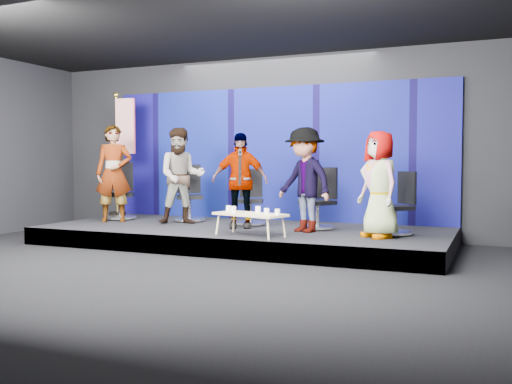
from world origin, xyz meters
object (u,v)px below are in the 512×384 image
panelist_c (240,180)px  chair_d (320,209)px  panelist_a (114,173)px  panelist_b (181,176)px  panelist_e (379,184)px  flag_stand (122,151)px  mug_d (267,211)px  mug_a (229,208)px  mug_e (277,212)px  chair_b (189,203)px  chair_e (398,214)px  mug_b (233,209)px  chair_a (121,200)px  coffee_table (250,215)px  chair_c (250,207)px  panelist_d (305,180)px  mug_c (258,209)px

panelist_c → chair_d: size_ratio=1.56×
panelist_a → panelist_b: (1.37, 0.17, -0.04)m
panelist_b → panelist_e: (3.70, -0.49, -0.08)m
panelist_c → flag_stand: 3.17m
panelist_b → mug_d: panelist_b is taller
mug_a → mug_e: 0.98m
panelist_e → chair_b: bearing=-151.3°
chair_e → chair_d: bearing=-148.3°
mug_d → mug_b: bearing=172.9°
chair_a → mug_d: bearing=-51.9°
panelist_e → coffee_table: size_ratio=1.29×
chair_c → mug_e: chair_c is taller
chair_b → panelist_d: bearing=-47.4°
chair_b → mug_a: chair_b is taller
panelist_c → chair_e: 2.71m
chair_d → flag_stand: flag_stand is taller
chair_a → panelist_a: (0.20, -0.47, 0.55)m
coffee_table → panelist_b: bearing=149.6°
chair_a → panelist_a: size_ratio=0.62×
panelist_c → mug_d: 1.45m
chair_b → coffee_table: 2.52m
chair_a → mug_b: bearing=-54.4°
mug_c → mug_e: size_ratio=1.11×
panelist_b → coffee_table: (1.85, -1.08, -0.56)m
coffee_table → panelist_c: bearing=122.9°
panelist_b → chair_e: bearing=-31.7°
panelist_c → mug_e: bearing=-63.9°
chair_b → mug_b: bearing=-74.5°
chair_e → mug_d: chair_e is taller
panelist_b → chair_c: size_ratio=1.74×
mug_d → coffee_table: bearing=163.3°
chair_a → chair_c: size_ratio=1.12×
panelist_a → panelist_e: size_ratio=1.15×
chair_a → chair_b: chair_a is taller
panelist_c → mug_d: (0.92, -1.04, -0.42)m
chair_a → mug_c: bearing=-50.1°
mug_e → flag_stand: (-4.13, 1.86, 0.96)m
chair_c → flag_stand: (-3.00, 0.29, 1.03)m
mug_d → mug_c: bearing=136.6°
chair_c → chair_b: bearing=154.5°
chair_e → mug_b: (-2.33, -1.07, 0.08)m
mug_e → panelist_e: bearing=28.0°
coffee_table → flag_stand: (-3.63, 1.73, 1.03)m
chair_c → panelist_e: panelist_e is taller
panelist_d → chair_b: bearing=-169.0°
mug_c → panelist_c: bearing=130.2°
chair_d → panelist_a: bearing=-146.9°
flag_stand → chair_d: bearing=-13.9°
chair_d → mug_b: size_ratio=10.50×
panelist_b → mug_a: size_ratio=18.68×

